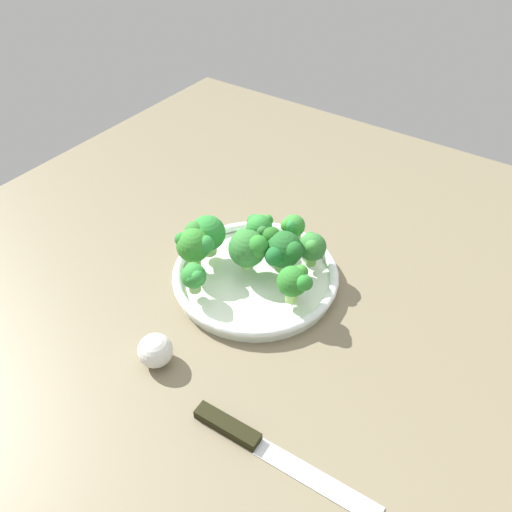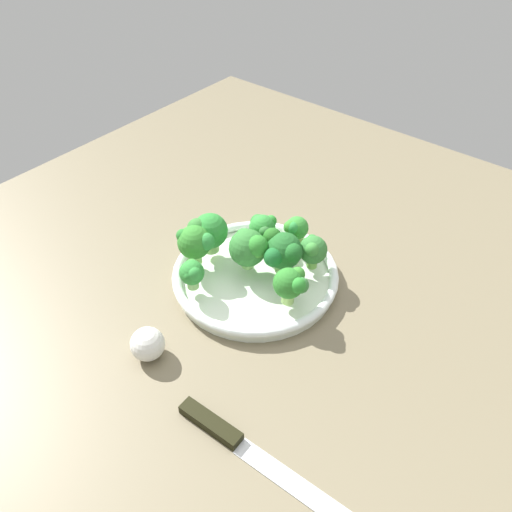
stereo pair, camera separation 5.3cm
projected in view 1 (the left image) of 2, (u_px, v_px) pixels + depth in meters
ground_plane at (267, 292)px, 92.52cm from camera, size 130.00×130.00×2.50cm
bowl at (256, 275)px, 91.87cm from camera, size 28.54×28.54×2.84cm
broccoli_floret_0 at (248, 248)px, 88.62cm from camera, size 6.44×7.39×7.35cm
broccoli_floret_1 at (205, 234)px, 91.37cm from camera, size 7.00×6.21×7.40cm
broccoli_floret_2 at (292, 228)px, 94.11cm from camera, size 4.67×4.12×5.73cm
broccoli_floret_3 at (194, 276)px, 85.06cm from camera, size 4.17×4.35×5.20cm
broccoli_floret_4 at (295, 282)px, 82.80cm from camera, size 5.29×5.71×6.48cm
broccoli_floret_5 at (283, 250)px, 88.03cm from camera, size 7.31×7.91×7.43cm
broccoli_floret_6 at (259, 227)px, 93.79cm from camera, size 5.10×5.19×6.06cm
broccoli_floret_7 at (194, 246)px, 88.78cm from camera, size 5.80×6.46×7.37cm
broccoli_floret_8 at (312, 247)px, 89.66cm from camera, size 4.85×4.83×6.11cm
knife at (258, 444)px, 68.95cm from camera, size 3.49×26.68×1.50cm
garlic_bulb at (155, 351)px, 77.97cm from camera, size 5.19×5.19×5.19cm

